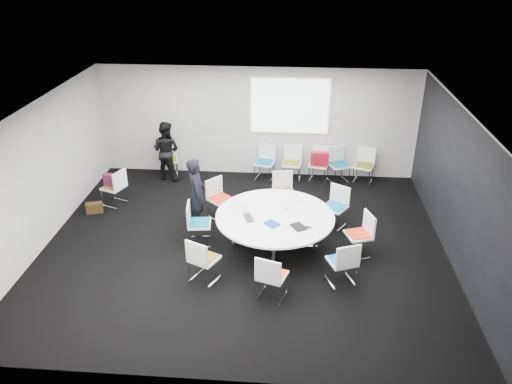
# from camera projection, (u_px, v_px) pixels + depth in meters

# --- Properties ---
(room_shell) EXTENTS (8.08, 7.08, 2.88)m
(room_shell) POSITION_uv_depth(u_px,v_px,m) (249.00, 183.00, 9.46)
(room_shell) COLOR black
(room_shell) RESTS_ON ground
(conference_table) EXTENTS (2.32, 2.32, 0.73)m
(conference_table) POSITION_uv_depth(u_px,v_px,m) (275.00, 223.00, 9.77)
(conference_table) COLOR silver
(conference_table) RESTS_ON ground
(projection_screen) EXTENTS (1.90, 0.03, 1.35)m
(projection_screen) POSITION_uv_depth(u_px,v_px,m) (290.00, 106.00, 12.28)
(projection_screen) COLOR white
(projection_screen) RESTS_ON room_shell
(chair_ring_a) EXTENTS (0.57, 0.58, 0.88)m
(chair_ring_a) POSITION_uv_depth(u_px,v_px,m) (358.00, 242.00, 9.66)
(chair_ring_a) COLOR silver
(chair_ring_a) RESTS_ON ground
(chair_ring_b) EXTENTS (0.63, 0.63, 0.88)m
(chair_ring_b) POSITION_uv_depth(u_px,v_px,m) (334.00, 214.00, 10.66)
(chair_ring_b) COLOR silver
(chair_ring_b) RESTS_ON ground
(chair_ring_c) EXTENTS (0.53, 0.52, 0.88)m
(chair_ring_c) POSITION_uv_depth(u_px,v_px,m) (283.00, 199.00, 11.28)
(chair_ring_c) COLOR silver
(chair_ring_c) RESTS_ON ground
(chair_ring_d) EXTENTS (0.64, 0.64, 0.88)m
(chair_ring_d) POSITION_uv_depth(u_px,v_px,m) (220.00, 206.00, 10.99)
(chair_ring_d) COLOR silver
(chair_ring_d) RESTS_ON ground
(chair_ring_e) EXTENTS (0.50, 0.51, 0.88)m
(chair_ring_e) POSITION_uv_depth(u_px,v_px,m) (199.00, 231.00, 10.05)
(chair_ring_e) COLOR silver
(chair_ring_e) RESTS_ON ground
(chair_ring_f) EXTENTS (0.61, 0.60, 0.88)m
(chair_ring_f) POSITION_uv_depth(u_px,v_px,m) (204.00, 267.00, 8.94)
(chair_ring_f) COLOR silver
(chair_ring_f) RESTS_ON ground
(chair_ring_g) EXTENTS (0.58, 0.57, 0.88)m
(chair_ring_g) POSITION_uv_depth(u_px,v_px,m) (272.00, 284.00, 8.49)
(chair_ring_g) COLOR silver
(chair_ring_g) RESTS_ON ground
(chair_ring_h) EXTENTS (0.59, 0.59, 0.88)m
(chair_ring_h) POSITION_uv_depth(u_px,v_px,m) (342.00, 269.00, 8.87)
(chair_ring_h) COLOR silver
(chair_ring_h) RESTS_ON ground
(chair_back_a) EXTENTS (0.55, 0.54, 0.88)m
(chair_back_a) POSITION_uv_depth(u_px,v_px,m) (265.00, 169.00, 12.77)
(chair_back_a) COLOR silver
(chair_back_a) RESTS_ON ground
(chair_back_b) EXTENTS (0.50, 0.49, 0.88)m
(chair_back_b) POSITION_uv_depth(u_px,v_px,m) (292.00, 170.00, 12.73)
(chair_back_b) COLOR silver
(chair_back_b) RESTS_ON ground
(chair_back_c) EXTENTS (0.56, 0.55, 0.88)m
(chair_back_c) POSITION_uv_depth(u_px,v_px,m) (319.00, 170.00, 12.68)
(chair_back_c) COLOR silver
(chair_back_c) RESTS_ON ground
(chair_back_d) EXTENTS (0.60, 0.59, 0.88)m
(chair_back_d) POSITION_uv_depth(u_px,v_px,m) (338.00, 171.00, 12.64)
(chair_back_d) COLOR silver
(chair_back_d) RESTS_ON ground
(chair_back_e) EXTENTS (0.58, 0.58, 0.88)m
(chair_back_e) POSITION_uv_depth(u_px,v_px,m) (363.00, 172.00, 12.59)
(chair_back_e) COLOR silver
(chair_back_e) RESTS_ON ground
(chair_spare_left) EXTENTS (0.58, 0.59, 0.88)m
(chair_spare_left) POSITION_uv_depth(u_px,v_px,m) (115.00, 194.00, 11.52)
(chair_spare_left) COLOR silver
(chair_spare_left) RESTS_ON ground
(chair_person_back) EXTENTS (0.57, 0.57, 0.88)m
(chair_person_back) POSITION_uv_depth(u_px,v_px,m) (169.00, 166.00, 12.94)
(chair_person_back) COLOR silver
(chair_person_back) RESTS_ON ground
(person_main) EXTENTS (0.48, 0.63, 1.57)m
(person_main) POSITION_uv_depth(u_px,v_px,m) (197.00, 194.00, 10.39)
(person_main) COLOR black
(person_main) RESTS_ON ground
(person_back) EXTENTS (0.88, 0.78, 1.53)m
(person_back) POSITION_uv_depth(u_px,v_px,m) (166.00, 151.00, 12.57)
(person_back) COLOR black
(person_back) RESTS_ON ground
(laptop) EXTENTS (0.33, 0.41, 0.03)m
(laptop) POSITION_uv_depth(u_px,v_px,m) (251.00, 217.00, 9.59)
(laptop) COLOR #333338
(laptop) RESTS_ON conference_table
(laptop_lid) EXTENTS (0.03, 0.30, 0.22)m
(laptop_lid) POSITION_uv_depth(u_px,v_px,m) (245.00, 205.00, 9.79)
(laptop_lid) COLOR silver
(laptop_lid) RESTS_ON conference_table
(notebook_black) EXTENTS (0.34, 0.37, 0.02)m
(notebook_black) POSITION_uv_depth(u_px,v_px,m) (298.00, 227.00, 9.28)
(notebook_black) COLOR black
(notebook_black) RESTS_ON conference_table
(tablet_folio) EXTENTS (0.33, 0.32, 0.03)m
(tablet_folio) POSITION_uv_depth(u_px,v_px,m) (272.00, 224.00, 9.37)
(tablet_folio) COLOR navy
(tablet_folio) RESTS_ON conference_table
(papers_right) EXTENTS (0.37, 0.34, 0.00)m
(papers_right) POSITION_uv_depth(u_px,v_px,m) (297.00, 207.00, 9.98)
(papers_right) COLOR white
(papers_right) RESTS_ON conference_table
(papers_front) EXTENTS (0.35, 0.30, 0.00)m
(papers_front) POSITION_uv_depth(u_px,v_px,m) (306.00, 218.00, 9.59)
(papers_front) COLOR white
(papers_front) RESTS_ON conference_table
(cup) EXTENTS (0.08, 0.08, 0.09)m
(cup) POSITION_uv_depth(u_px,v_px,m) (285.00, 208.00, 9.86)
(cup) COLOR white
(cup) RESTS_ON conference_table
(phone) EXTENTS (0.16, 0.11, 0.01)m
(phone) POSITION_uv_depth(u_px,v_px,m) (308.00, 227.00, 9.28)
(phone) COLOR black
(phone) RESTS_ON conference_table
(maroon_bag) EXTENTS (0.41, 0.18, 0.28)m
(maroon_bag) POSITION_uv_depth(u_px,v_px,m) (113.00, 180.00, 11.37)
(maroon_bag) COLOR #511530
(maroon_bag) RESTS_ON chair_spare_left
(brown_bag) EXTENTS (0.39, 0.27, 0.24)m
(brown_bag) POSITION_uv_depth(u_px,v_px,m) (94.00, 208.00, 11.23)
(brown_bag) COLOR #342110
(brown_bag) RESTS_ON ground
(red_jacket) EXTENTS (0.44, 0.17, 0.36)m
(red_jacket) POSITION_uv_depth(u_px,v_px,m) (320.00, 158.00, 12.29)
(red_jacket) COLOR #A3141F
(red_jacket) RESTS_ON chair_back_c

